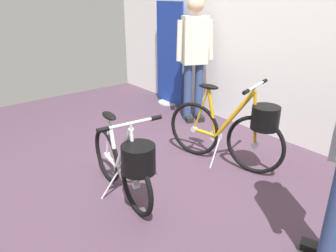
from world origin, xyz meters
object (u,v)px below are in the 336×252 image
object	(u,v)px
floor_banner_stand	(169,60)
display_bike_left	(235,129)
folding_bike_foreground	(126,162)
visitor_near_wall	(194,53)

from	to	relation	value
floor_banner_stand	display_bike_left	distance (m)	2.20
folding_bike_foreground	display_bike_left	world-z (taller)	display_bike_left
visitor_near_wall	folding_bike_foreground	bearing A→B (deg)	-58.37
visitor_near_wall	floor_banner_stand	bearing A→B (deg)	165.10
display_bike_left	visitor_near_wall	distance (m)	1.49
floor_banner_stand	visitor_near_wall	bearing A→B (deg)	-14.90
display_bike_left	visitor_near_wall	world-z (taller)	visitor_near_wall
floor_banner_stand	display_bike_left	bearing A→B (deg)	-21.89
display_bike_left	visitor_near_wall	bearing A→B (deg)	154.11
floor_banner_stand	folding_bike_foreground	xyz separation A→B (m)	(1.88, -2.00, -0.31)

